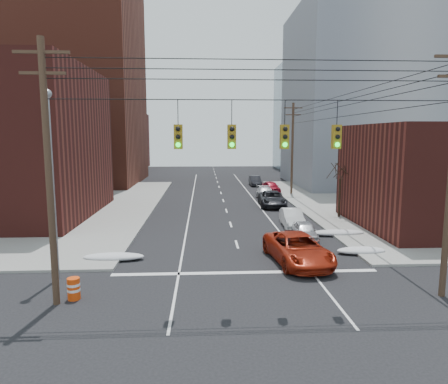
{
  "coord_description": "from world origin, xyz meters",
  "views": [
    {
      "loc": [
        -2.18,
        -13.6,
        7.15
      ],
      "look_at": [
        -0.66,
        15.67,
        3.0
      ],
      "focal_mm": 32.0,
      "sensor_mm": 36.0,
      "label": 1
    }
  ],
  "objects": [
    {
      "name": "traffic_signals",
      "position": [
        0.1,
        2.97,
        7.17
      ],
      "size": [
        17.0,
        0.42,
        2.02
      ],
      "color": "black",
      "rests_on": "ground"
    },
    {
      "name": "snow_east_far",
      "position": [
        7.4,
        14.0,
        0.21
      ],
      "size": [
        4.0,
        1.08,
        0.42
      ],
      "primitive_type": "ellipsoid",
      "color": "silver",
      "rests_on": "ground"
    },
    {
      "name": "bare_tree",
      "position": [
        9.59,
        20.0,
        2.32
      ],
      "size": [
        2.09,
        2.2,
        4.93
      ],
      "color": "black",
      "rests_on": "ground"
    },
    {
      "name": "parked_car_b",
      "position": [
        4.8,
        17.02,
        0.7
      ],
      "size": [
        1.7,
        4.31,
        1.4
      ],
      "primitive_type": "imported",
      "rotation": [
        0.0,
        0.0,
        -0.05
      ],
      "color": "silver",
      "rests_on": "ground"
    },
    {
      "name": "construction_barrel",
      "position": [
        -7.91,
        3.46,
        0.5
      ],
      "size": [
        0.6,
        0.6,
        0.97
      ],
      "rotation": [
        0.0,
        0.0,
        -0.08
      ],
      "color": "#D83E0B",
      "rests_on": "ground"
    },
    {
      "name": "lot_car_a",
      "position": [
        -15.69,
        24.81,
        0.85
      ],
      "size": [
        4.29,
        1.6,
        1.4
      ],
      "primitive_type": "imported",
      "rotation": [
        0.0,
        0.0,
        1.54
      ],
      "color": "silver",
      "rests_on": "sidewalk_nw"
    },
    {
      "name": "red_pickup",
      "position": [
        3.11,
        8.0,
        0.82
      ],
      "size": [
        3.43,
        6.19,
        1.64
      ],
      "primitive_type": "imported",
      "rotation": [
        0.0,
        0.0,
        0.12
      ],
      "color": "#9A210E",
      "rests_on": "ground"
    },
    {
      "name": "ground",
      "position": [
        0.0,
        0.0,
        0.0
      ],
      "size": [
        160.0,
        160.0,
        0.0
      ],
      "primitive_type": "plane",
      "color": "black",
      "rests_on": "ground"
    },
    {
      "name": "building_office",
      "position": [
        22.0,
        44.0,
        12.5
      ],
      "size": [
        22.0,
        20.0,
        25.0
      ],
      "primitive_type": "cube",
      "color": "gray",
      "rests_on": "ground"
    },
    {
      "name": "building_glass",
      "position": [
        24.0,
        70.0,
        11.0
      ],
      "size": [
        20.0,
        18.0,
        22.0
      ],
      "primitive_type": "cube",
      "color": "gray",
      "rests_on": "ground"
    },
    {
      "name": "building_brick_tall",
      "position": [
        -24.0,
        48.0,
        15.0
      ],
      "size": [
        24.0,
        20.0,
        30.0
      ],
      "primitive_type": "cube",
      "color": "maroon",
      "rests_on": "ground"
    },
    {
      "name": "parked_car_a",
      "position": [
        4.8,
        12.97,
        0.62
      ],
      "size": [
        1.71,
        3.74,
        1.24
      ],
      "primitive_type": "imported",
      "rotation": [
        0.0,
        0.0,
        -0.07
      ],
      "color": "#BBBCC0",
      "rests_on": "ground"
    },
    {
      "name": "parked_car_d",
      "position": [
        4.8,
        30.69,
        0.68
      ],
      "size": [
        2.1,
        4.78,
        1.37
      ],
      "primitive_type": "imported",
      "rotation": [
        0.0,
        0.0,
        -0.04
      ],
      "color": "#B3B2B7",
      "rests_on": "ground"
    },
    {
      "name": "lot_car_d",
      "position": [
        -18.82,
        27.03,
        0.79
      ],
      "size": [
        4.01,
        2.3,
        1.29
      ],
      "primitive_type": "imported",
      "rotation": [
        0.0,
        0.0,
        1.79
      ],
      "color": "#A4A4A9",
      "rests_on": "sidewalk_nw"
    },
    {
      "name": "parked_car_c",
      "position": [
        4.8,
        26.18,
        0.77
      ],
      "size": [
        2.86,
        5.65,
        1.53
      ],
      "primitive_type": "imported",
      "rotation": [
        0.0,
        0.0,
        -0.06
      ],
      "color": "black",
      "rests_on": "ground"
    },
    {
      "name": "utility_pole_left",
      "position": [
        -8.5,
        3.0,
        5.78
      ],
      "size": [
        2.2,
        0.28,
        11.0
      ],
      "color": "#473323",
      "rests_on": "ground"
    },
    {
      "name": "parked_car_e",
      "position": [
        6.4,
        36.28,
        0.7
      ],
      "size": [
        2.11,
        4.28,
        1.4
      ],
      "primitive_type": "imported",
      "rotation": [
        0.0,
        0.0,
        0.11
      ],
      "color": "maroon",
      "rests_on": "ground"
    },
    {
      "name": "parked_car_f",
      "position": [
        5.24,
        43.27,
        0.7
      ],
      "size": [
        1.51,
        4.24,
        1.39
      ],
      "primitive_type": "imported",
      "rotation": [
        0.0,
        0.0,
        -0.01
      ],
      "color": "black",
      "rests_on": "ground"
    },
    {
      "name": "snow_ne",
      "position": [
        7.4,
        9.5,
        0.21
      ],
      "size": [
        3.0,
        1.08,
        0.42
      ],
      "primitive_type": "ellipsoid",
      "color": "silver",
      "rests_on": "ground"
    },
    {
      "name": "snow_nw",
      "position": [
        -7.4,
        9.0,
        0.21
      ],
      "size": [
        3.5,
        1.08,
        0.42
      ],
      "primitive_type": "ellipsoid",
      "color": "silver",
      "rests_on": "ground"
    },
    {
      "name": "lot_car_b",
      "position": [
        -15.21,
        26.86,
        0.87
      ],
      "size": [
        5.52,
        3.28,
        1.44
      ],
      "primitive_type": "imported",
      "rotation": [
        0.0,
        0.0,
        1.75
      ],
      "color": "silver",
      "rests_on": "sidewalk_nw"
    },
    {
      "name": "building_brick_far",
      "position": [
        -26.0,
        74.0,
        6.0
      ],
      "size": [
        22.0,
        18.0,
        12.0
      ],
      "primitive_type": "cube",
      "color": "#4F1C17",
      "rests_on": "ground"
    },
    {
      "name": "utility_pole_far",
      "position": [
        8.5,
        34.0,
        5.78
      ],
      "size": [
        2.2,
        0.28,
        11.0
      ],
      "color": "#473323",
      "rests_on": "ground"
    },
    {
      "name": "street_light",
      "position": [
        -9.5,
        6.0,
        5.54
      ],
      "size": [
        0.44,
        0.44,
        9.32
      ],
      "color": "gray",
      "rests_on": "ground"
    },
    {
      "name": "lot_car_c",
      "position": [
        -19.14,
        25.28,
        0.86
      ],
      "size": [
        5.31,
        3.6,
        1.43
      ],
      "primitive_type": "imported",
      "rotation": [
        0.0,
        0.0,
        1.93
      ],
      "color": "black",
      "rests_on": "sidewalk_nw"
    }
  ]
}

